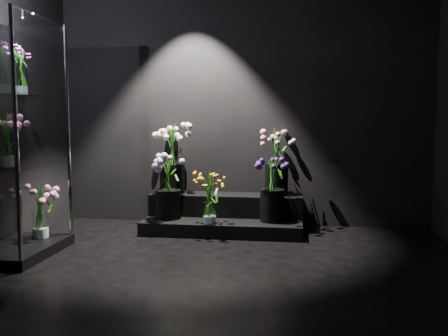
# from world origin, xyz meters

# --- Properties ---
(floor) EXTENTS (4.00, 4.00, 0.00)m
(floor) POSITION_xyz_m (0.00, 0.00, 0.00)
(floor) COLOR black
(floor) RESTS_ON ground
(wall_back) EXTENTS (4.00, 0.00, 4.00)m
(wall_back) POSITION_xyz_m (0.00, 2.00, 1.40)
(wall_back) COLOR black
(wall_back) RESTS_ON floor
(wall_front) EXTENTS (4.00, 0.00, 4.00)m
(wall_front) POSITION_xyz_m (0.00, -2.00, 1.40)
(wall_front) COLOR black
(wall_front) RESTS_ON floor
(display_riser) EXTENTS (1.60, 0.71, 0.36)m
(display_riser) POSITION_xyz_m (-0.14, 1.68, 0.15)
(display_riser) COLOR black
(display_riser) RESTS_ON floor
(display_case) EXTENTS (0.54, 0.90, 1.98)m
(display_case) POSITION_xyz_m (-1.71, 0.47, 0.99)
(display_case) COLOR black
(display_case) RESTS_ON floor
(bouquet_orange_bells) EXTENTS (0.29, 0.29, 0.50)m
(bouquet_orange_bells) POSITION_xyz_m (-0.24, 1.35, 0.39)
(bouquet_orange_bells) COLOR white
(bouquet_orange_bells) RESTS_ON display_riser
(bouquet_lilac) EXTENTS (0.44, 0.44, 0.65)m
(bouquet_lilac) POSITION_xyz_m (-0.69, 1.51, 0.50)
(bouquet_lilac) COLOR black
(bouquet_lilac) RESTS_ON display_riser
(bouquet_purple) EXTENTS (0.39, 0.39, 0.64)m
(bouquet_purple) POSITION_xyz_m (0.37, 1.52, 0.49)
(bouquet_purple) COLOR black
(bouquet_purple) RESTS_ON display_riser
(bouquet_cream_roses) EXTENTS (0.50, 0.50, 0.74)m
(bouquet_cream_roses) POSITION_xyz_m (-0.72, 1.78, 0.78)
(bouquet_cream_roses) COLOR black
(bouquet_cream_roses) RESTS_ON display_riser
(bouquet_pink_roses) EXTENTS (0.44, 0.44, 0.68)m
(bouquet_pink_roses) POSITION_xyz_m (0.39, 1.81, 0.75)
(bouquet_pink_roses) COLOR black
(bouquet_pink_roses) RESTS_ON display_riser
(bouquet_case_pink) EXTENTS (0.33, 0.33, 0.44)m
(bouquet_case_pink) POSITION_xyz_m (-1.70, 0.31, 1.01)
(bouquet_case_pink) COLOR white
(bouquet_case_pink) RESTS_ON display_case
(bouquet_case_magenta) EXTENTS (0.29, 0.29, 0.42)m
(bouquet_case_magenta) POSITION_xyz_m (-1.74, 0.61, 1.57)
(bouquet_case_magenta) COLOR white
(bouquet_case_magenta) RESTS_ON display_case
(bouquet_case_base_pink) EXTENTS (0.39, 0.39, 0.46)m
(bouquet_case_base_pink) POSITION_xyz_m (-1.67, 0.72, 0.34)
(bouquet_case_base_pink) COLOR white
(bouquet_case_base_pink) RESTS_ON display_case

